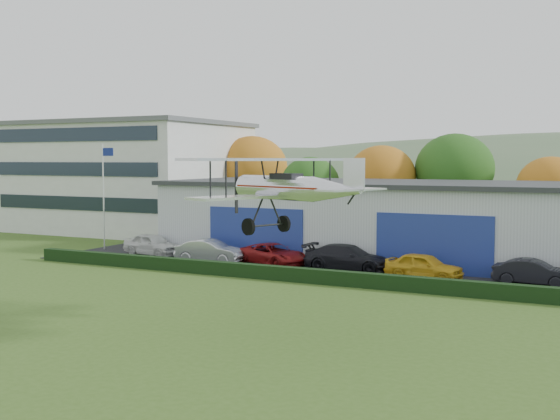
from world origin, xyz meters
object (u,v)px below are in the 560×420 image
at_px(flagpole, 104,187).
at_px(car_2, 273,254).
at_px(car_5, 534,272).
at_px(car_0, 153,244).
at_px(car_4, 424,266).
at_px(biplane, 288,186).
at_px(office_block, 129,176).
at_px(hangar, 455,222).
at_px(car_1, 210,251).
at_px(car_3, 348,258).

height_order(flagpole, car_2, flagpole).
relative_size(flagpole, car_5, 1.90).
relative_size(car_0, car_4, 1.05).
height_order(car_0, car_2, car_0).
distance_m(car_0, biplane, 23.68).
bearing_deg(car_5, flagpole, 89.98).
bearing_deg(office_block, car_5, -20.22).
height_order(hangar, car_0, hangar).
bearing_deg(car_4, car_1, 97.50).
xyz_separation_m(car_1, car_4, (14.26, -0.04, -0.01)).
bearing_deg(car_3, car_2, 91.72).
bearing_deg(car_1, car_2, -82.41).
relative_size(car_5, biplane, 0.52).
relative_size(flagpole, car_0, 1.74).
relative_size(hangar, car_2, 8.14).
bearing_deg(car_1, hangar, -64.46).
bearing_deg(car_5, car_2, 92.39).
bearing_deg(car_0, hangar, -60.36).
bearing_deg(car_2, car_0, 110.54).
distance_m(flagpole, car_4, 25.30).
distance_m(car_0, car_3, 14.73).
distance_m(hangar, car_1, 16.52).
height_order(office_block, car_0, office_block).
bearing_deg(office_block, flagpole, -58.03).
relative_size(office_block, flagpole, 2.57).
height_order(office_block, car_3, office_block).
height_order(car_0, car_3, car_3).
distance_m(car_3, car_4, 5.04).
bearing_deg(car_3, car_5, -89.33).
relative_size(hangar, car_3, 7.42).
xyz_separation_m(hangar, car_5, (5.76, -7.25, -1.91)).
height_order(car_0, car_5, car_0).
distance_m(hangar, car_4, 8.39).
bearing_deg(flagpole, car_4, -5.07).
xyz_separation_m(car_0, biplane, (17.71, -14.91, 4.98)).
xyz_separation_m(office_block, biplane, (31.05, -29.04, 0.60)).
bearing_deg(biplane, office_block, 158.36).
height_order(car_0, car_4, car_0).
bearing_deg(car_3, flagpole, 87.49).
bearing_deg(biplane, hangar, 106.37).
height_order(office_block, car_2, office_block).
distance_m(car_4, car_5, 5.83).
height_order(car_4, car_5, car_4).
relative_size(car_1, car_3, 0.84).
xyz_separation_m(office_block, car_5, (38.76, -14.28, -4.47)).
distance_m(flagpole, car_0, 6.64).
relative_size(hangar, car_5, 9.62).
relative_size(flagpole, car_4, 1.82).
bearing_deg(biplane, car_2, 140.09).
distance_m(car_3, car_5, 10.70).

